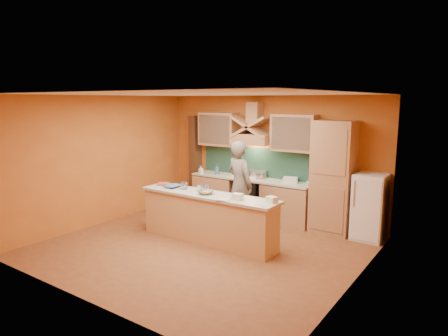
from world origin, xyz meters
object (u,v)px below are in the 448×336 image
Objects in this scene: stove at (250,198)px; kitchen_scale at (202,188)px; mixing_bowl at (206,192)px; person at (240,185)px; fridge at (370,207)px.

kitchen_scale is at bearing -91.71° from stove.
kitchen_scale is 0.31m from mixing_bowl.
person reaches higher than kitchen_scale.
person reaches higher than mixing_bowl.
kitchen_scale reaches higher than stove.
stove is 3.09× the size of mixing_bowl.
person is 0.98m from kitchen_scale.
mixing_bowl is (0.24, -0.19, -0.02)m from kitchen_scale.
stove is at bearing 110.42° from kitchen_scale.
fridge is at bearing 0.00° from stove.
kitchen_scale is at bearing 142.71° from mixing_bowl.
kitchen_scale reaches higher than mixing_bowl.
person is (-2.47, -0.83, 0.28)m from fridge.
fridge is (2.70, 0.00, 0.20)m from stove.
kitchen_scale is at bearing -147.26° from fridge.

